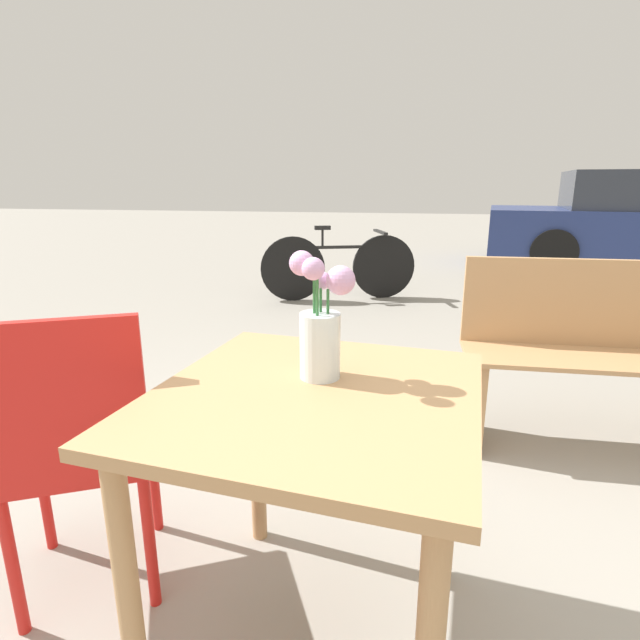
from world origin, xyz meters
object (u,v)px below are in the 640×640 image
at_px(flower_vase, 321,331).
at_px(cafe_chair, 75,442).
at_px(table_front, 315,437).
at_px(bicycle, 339,266).

xyz_separation_m(flower_vase, cafe_chair, (-0.67, -0.07, -0.33)).
xyz_separation_m(table_front, bicycle, (-0.62, 4.02, -0.25)).
xyz_separation_m(cafe_chair, bicycle, (0.05, 4.00, -0.15)).
bearing_deg(bicycle, cafe_chair, -90.71).
bearing_deg(cafe_chair, flower_vase, 6.08).
height_order(flower_vase, cafe_chair, flower_vase).
bearing_deg(table_front, bicycle, 98.78).
bearing_deg(bicycle, table_front, -81.22).
distance_m(table_front, cafe_chair, 0.68).
height_order(cafe_chair, bicycle, cafe_chair).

